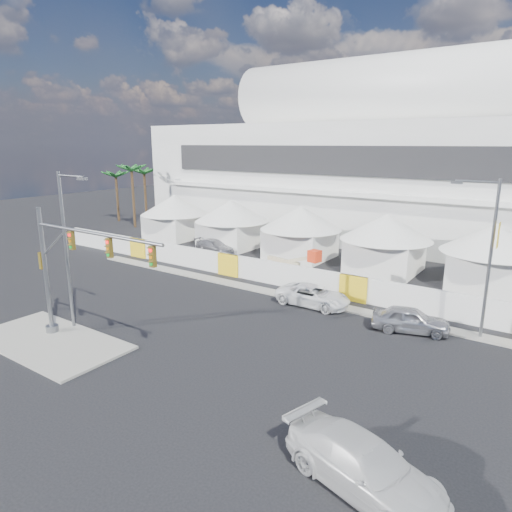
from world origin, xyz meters
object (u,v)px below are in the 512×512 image
Objects in this scene: pickup_near at (364,465)px; boom_lift at (280,270)px; lot_car_c at (215,246)px; traffic_mast at (66,270)px; streetlight_median at (68,241)px; sedan_silver at (411,320)px; pickup_curb at (313,296)px; streetlight_curb at (487,249)px.

pickup_near is 0.90× the size of boom_lift.
traffic_mast is at bearing -152.08° from lot_car_c.
boom_lift is at bearing 54.33° from pickup_near.
streetlight_median is (6.08, -21.27, 5.11)m from lot_car_c.
boom_lift is at bearing 52.79° from sedan_silver.
pickup_near is 1.23× the size of lot_car_c.
pickup_near reaches higher than pickup_curb.
streetlight_median is (-10.54, -12.62, 5.07)m from pickup_curb.
traffic_mast is (7.72, -22.61, 3.80)m from lot_car_c.
pickup_near is 0.63× the size of streetlight_curb.
streetlight_median is at bearing -148.31° from streetlight_curb.
streetlight_curb is at bearing -97.03° from lot_car_c.
traffic_mast is 2.48m from streetlight_median.
streetlight_median is at bearing 139.13° from pickup_curb.
sedan_silver is 0.48× the size of streetlight_median.
streetlight_median is (-20.61, 2.75, 4.94)m from pickup_near.
lot_car_c is at bearing 168.97° from boom_lift.
streetlight_median reaches higher than sedan_silver.
lot_car_c is 0.73× the size of boom_lift.
lot_car_c is 0.51× the size of streetlight_curb.
streetlight_median is (-1.63, 1.34, 1.31)m from traffic_mast.
pickup_near reaches higher than lot_car_c.
traffic_mast reaches higher than boom_lift.
streetlight_median is at bearing -154.97° from lot_car_c.
traffic_mast is 1.57× the size of boom_lift.
lot_car_c is (-23.96, 9.42, -0.09)m from sedan_silver.
boom_lift is at bearing 78.77° from traffic_mast.
boom_lift is at bearing 72.62° from streetlight_median.
streetlight_median is 18.07m from boom_lift.
boom_lift is (5.19, 16.59, -4.92)m from streetlight_median.
sedan_silver is 0.96× the size of lot_car_c.
pickup_curb is 12.05m from streetlight_curb.
lot_car_c is at bearing 63.79° from pickup_near.
pickup_near is at bearing -93.32° from streetlight_curb.
sedan_silver is 6.23m from streetlight_curb.
streetlight_curb is 1.43× the size of boom_lift.
pickup_curb is (-7.34, 0.76, -0.05)m from sedan_silver.
sedan_silver reaches higher than pickup_curb.
pickup_near is at bearing 173.87° from sedan_silver.
streetlight_curb reaches higher than pickup_curb.
pickup_near reaches higher than sedan_silver.
boom_lift reaches higher than pickup_curb.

